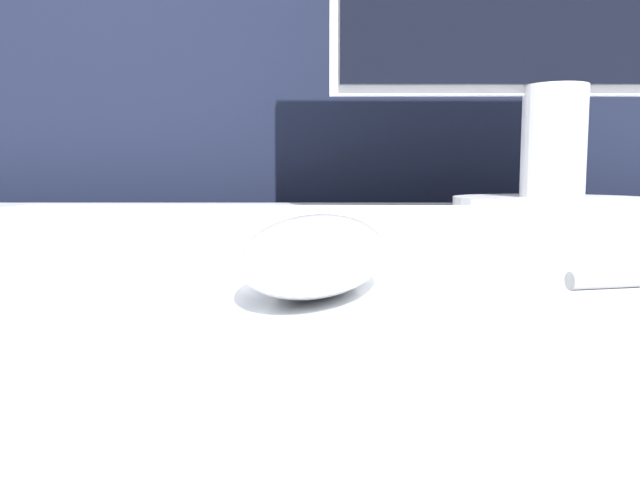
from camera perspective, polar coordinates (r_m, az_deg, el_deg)
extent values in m
cube|color=black|center=(1.17, 2.39, 4.44)|extent=(5.00, 0.03, 1.49)
ellipsoid|color=white|center=(0.26, -0.03, -1.21)|extent=(0.08, 0.13, 0.03)
cube|color=white|center=(0.45, -4.48, 0.86)|extent=(0.44, 0.15, 0.02)
cube|color=white|center=(0.45, -4.49, 2.37)|extent=(0.41, 0.14, 0.01)
cylinder|color=silver|center=(0.82, 20.59, 3.00)|extent=(0.24, 0.24, 0.02)
cylinder|color=silver|center=(0.82, 20.79, 8.40)|extent=(0.08, 0.08, 0.13)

